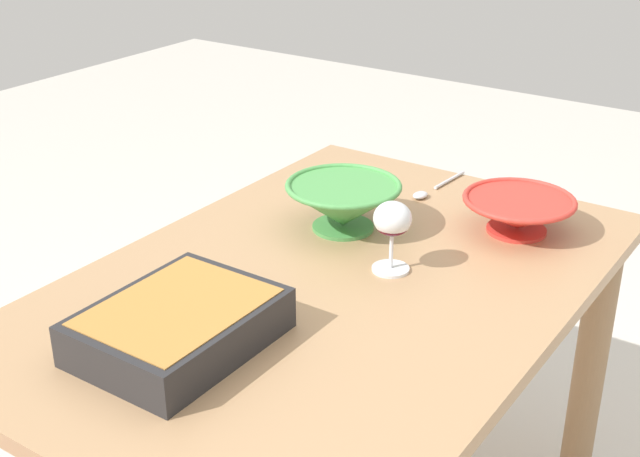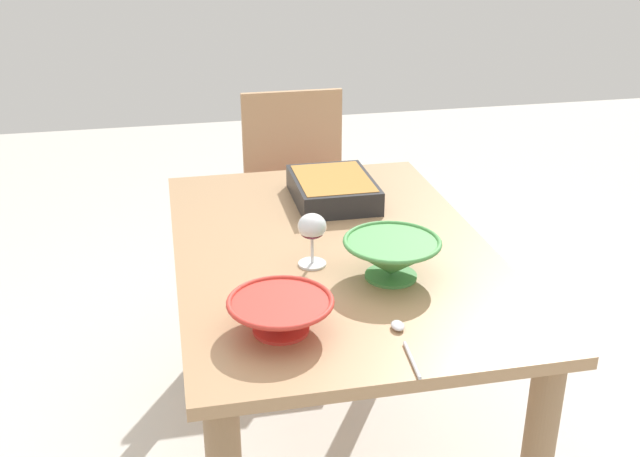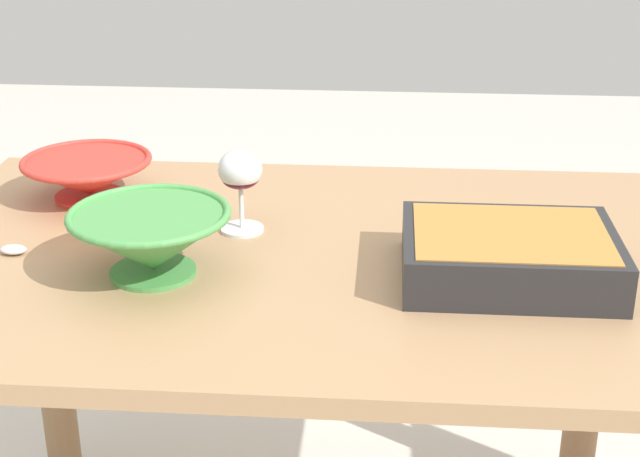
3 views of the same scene
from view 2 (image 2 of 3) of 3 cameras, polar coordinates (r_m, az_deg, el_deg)
name	(u,v)px [view 2 (image 2 of 3)]	position (r m, az deg, el deg)	size (l,w,h in m)	color
dining_table	(332,291)	(2.16, 0.90, -4.69)	(1.30, 0.86, 0.76)	tan
chair	(298,196)	(3.12, -1.69, 2.42)	(0.41, 0.44, 0.93)	#B22D2D
wine_glass	(312,230)	(1.95, -0.60, -0.10)	(0.07, 0.07, 0.14)	white
casserole_dish	(333,188)	(2.40, 0.98, 3.06)	(0.32, 0.25, 0.08)	#262628
mixing_bowl	(281,313)	(1.69, -2.98, -6.36)	(0.24, 0.24, 0.08)	red
small_bowl	(392,257)	(1.92, 5.41, -2.11)	(0.25, 0.25, 0.11)	#4C994C
serving_spoon	(402,336)	(1.69, 6.18, -8.02)	(0.22, 0.04, 0.01)	silver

